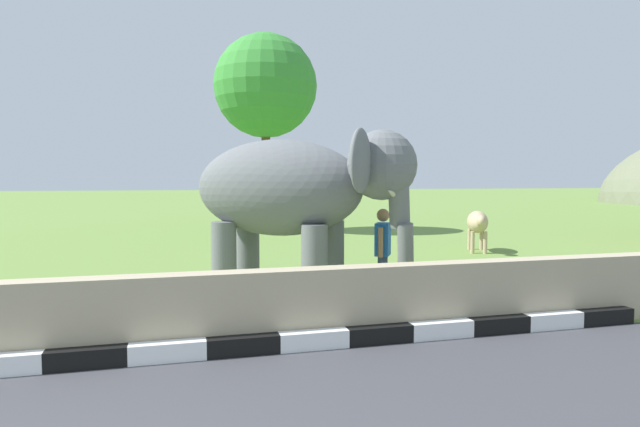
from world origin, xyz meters
name	(u,v)px	position (x,y,z in m)	size (l,w,h in m)	color
striped_curb	(44,362)	(-0.35, 4.20, 0.12)	(16.20, 0.20, 0.24)	white
barrier_parapet	(248,310)	(2.00, 4.50, 0.50)	(28.00, 0.36, 1.00)	tan
elephant	(297,191)	(3.19, 6.83, 1.97)	(3.94, 3.62, 2.99)	slate
person_handler	(383,249)	(4.70, 6.61, 0.93)	(0.41, 0.59, 1.66)	navy
cow_near	(478,223)	(9.92, 12.02, 0.87)	(1.19, 1.88, 1.23)	tan
tree_distant	(265,87)	(4.83, 19.84, 5.96)	(4.22, 4.22, 8.10)	brown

